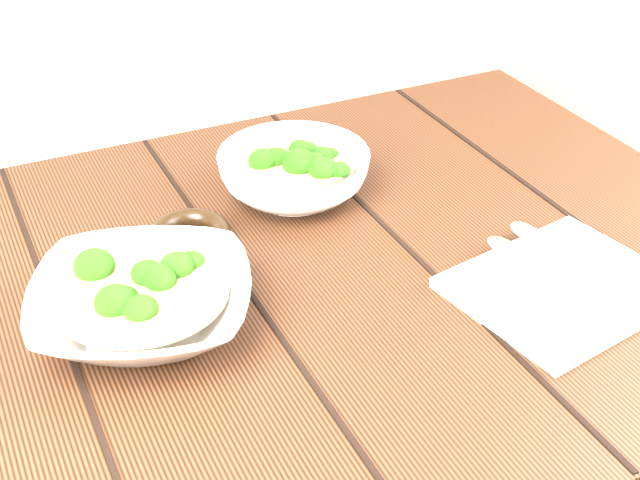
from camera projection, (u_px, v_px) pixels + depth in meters
table at (266, 364)px, 1.06m from camera, size 1.20×0.80×0.75m
soup_bowl_front at (142, 303)px, 0.91m from camera, size 0.29×0.29×0.07m
soup_bowl_back at (294, 173)px, 1.14m from camera, size 0.24×0.24×0.07m
trivet at (190, 234)px, 1.05m from camera, size 0.12×0.12×0.02m
napkin at (563, 287)px, 0.97m from camera, size 0.25×0.22×0.01m
spoon_left at (526, 263)px, 0.99m from camera, size 0.03×0.19×0.01m
spoon_right at (548, 248)px, 1.02m from camera, size 0.03×0.19×0.01m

